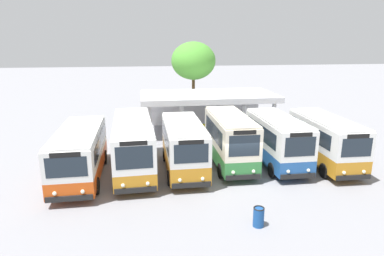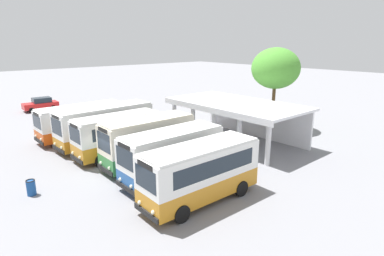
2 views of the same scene
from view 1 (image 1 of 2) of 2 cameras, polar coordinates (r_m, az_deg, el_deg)
ground_plane at (r=19.86m, az=7.55°, el=-8.95°), size 180.00×180.00×0.00m
city_bus_nearest_orange at (r=20.55m, az=-18.61°, el=-3.85°), size 2.58×7.59×2.97m
city_bus_second_in_row at (r=20.84m, az=-9.99°, el=-2.61°), size 2.63×8.11×3.26m
city_bus_middle_cream at (r=20.51m, az=-1.43°, el=-2.88°), size 2.35×6.63×3.12m
city_bus_fourth_amber at (r=21.61m, az=6.48°, el=-1.75°), size 2.28×6.60×3.34m
city_bus_fifth_blue at (r=22.33m, az=14.29°, el=-1.80°), size 2.31×6.63×3.17m
city_bus_far_end_green at (r=23.25m, az=21.75°, el=-1.79°), size 2.38×6.91×3.14m
terminal_canopy at (r=30.22m, az=2.51°, el=4.62°), size 11.70×6.04×3.40m
waiting_chair_end_by_column at (r=29.20m, az=2.06°, el=0.02°), size 0.45×0.45×0.86m
waiting_chair_second_from_end at (r=29.30m, az=3.21°, el=0.06°), size 0.45×0.45×0.86m
waiting_chair_middle_seat at (r=29.32m, az=4.39°, el=0.04°), size 0.45×0.45×0.86m
waiting_chair_fourth_seat at (r=29.50m, az=5.50°, el=0.11°), size 0.45×0.45×0.86m
waiting_chair_fifth_seat at (r=29.64m, az=6.62°, el=0.15°), size 0.45×0.45×0.86m
roadside_tree_behind_canopy at (r=35.16m, az=0.25°, el=11.37°), size 4.57×4.57×7.84m
litter_bin_apron at (r=15.40m, az=11.30°, el=-14.63°), size 0.49×0.49×0.90m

